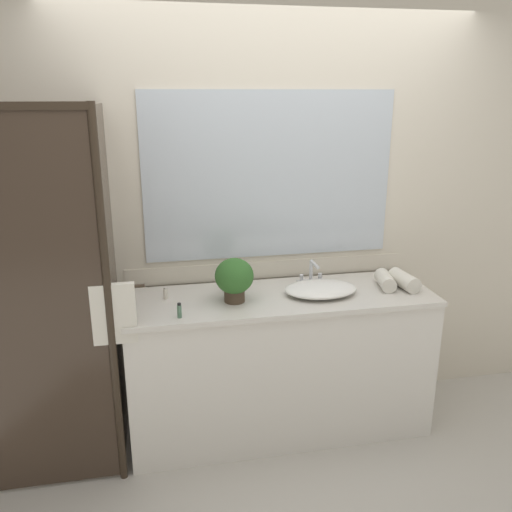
{
  "coord_description": "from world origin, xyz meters",
  "views": [
    {
      "loc": [
        -0.71,
        -2.79,
        2.04
      ],
      "look_at": [
        -0.15,
        0.0,
        1.15
      ],
      "focal_mm": 36.95,
      "sensor_mm": 36.0,
      "label": 1
    }
  ],
  "objects": [
    {
      "name": "ground_plane",
      "position": [
        0.0,
        0.0,
        0.0
      ],
      "size": [
        8.0,
        8.0,
        0.0
      ],
      "primitive_type": "plane",
      "color": "#B7B2A8"
    },
    {
      "name": "wall_back_with_mirror",
      "position": [
        0.0,
        0.34,
        1.31
      ],
      "size": [
        4.4,
        0.06,
        2.6
      ],
      "color": "beige",
      "rests_on": "ground_plane"
    },
    {
      "name": "vanity_cabinet",
      "position": [
        0.0,
        0.01,
        0.45
      ],
      "size": [
        1.8,
        0.58,
        0.9
      ],
      "color": "silver",
      "rests_on": "ground_plane"
    },
    {
      "name": "shower_enclosure",
      "position": [
        -1.28,
        -0.19,
        1.03
      ],
      "size": [
        1.2,
        0.59,
        2.0
      ],
      "color": "#2D2319",
      "rests_on": "ground_plane"
    },
    {
      "name": "sink_basin",
      "position": [
        0.23,
        -0.03,
        0.93
      ],
      "size": [
        0.43,
        0.31,
        0.06
      ],
      "primitive_type": "ellipsoid",
      "color": "white",
      "rests_on": "vanity_cabinet"
    },
    {
      "name": "faucet",
      "position": [
        0.23,
        0.15,
        0.95
      ],
      "size": [
        0.17,
        0.16,
        0.15
      ],
      "color": "silver",
      "rests_on": "vanity_cabinet"
    },
    {
      "name": "potted_plant",
      "position": [
        -0.28,
        -0.04,
        1.04
      ],
      "size": [
        0.22,
        0.22,
        0.25
      ],
      "color": "#473828",
      "rests_on": "vanity_cabinet"
    },
    {
      "name": "amenity_bottle_lotion",
      "position": [
        -0.6,
        -0.2,
        0.94
      ],
      "size": [
        0.02,
        0.02,
        0.08
      ],
      "color": "#4C7056",
      "rests_on": "vanity_cabinet"
    },
    {
      "name": "amenity_bottle_shampoo",
      "position": [
        -0.66,
        0.08,
        0.93
      ],
      "size": [
        0.02,
        0.02,
        0.07
      ],
      "color": "silver",
      "rests_on": "vanity_cabinet"
    },
    {
      "name": "amenity_bottle_body_wash",
      "position": [
        -0.31,
        0.12,
        0.94
      ],
      "size": [
        0.03,
        0.03,
        0.09
      ],
      "color": "#4C7056",
      "rests_on": "vanity_cabinet"
    },
    {
      "name": "rolled_towel_near_edge",
      "position": [
        0.76,
        -0.03,
        0.95
      ],
      "size": [
        0.12,
        0.23,
        0.1
      ],
      "primitive_type": "cylinder",
      "rotation": [
        1.57,
        0.0,
        0.09
      ],
      "color": "silver",
      "rests_on": "vanity_cabinet"
    },
    {
      "name": "rolled_towel_middle",
      "position": [
        0.65,
        -0.0,
        0.95
      ],
      "size": [
        0.13,
        0.22,
        0.09
      ],
      "primitive_type": "cylinder",
      "rotation": [
        1.57,
        0.0,
        -0.2
      ],
      "color": "silver",
      "rests_on": "vanity_cabinet"
    }
  ]
}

